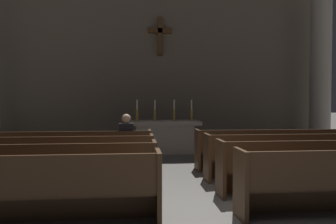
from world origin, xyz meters
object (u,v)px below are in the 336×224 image
candlestick_inner_right (174,114)px  candlestick_outer_right (192,114)px  pew_right_row_4 (275,149)px  pew_left_row_1 (10,191)px  candlestick_inner_left (155,114)px  column_right_third (321,57)px  pew_right_row_3 (297,156)px  altar (165,136)px  pew_left_row_4 (66,152)px  pew_right_row_2 (327,166)px  candlestick_outer_left (137,114)px  pew_left_row_2 (36,172)px  pew_left_row_3 (54,160)px  lone_worshipper (126,141)px

candlestick_inner_right → candlestick_outer_right: (0.55, 0.00, 0.00)m
pew_right_row_4 → pew_left_row_1: bearing=-147.9°
pew_right_row_4 → candlestick_inner_left: size_ratio=5.84×
column_right_third → pew_right_row_3: bearing=-126.0°
altar → candlestick_outer_right: bearing=-0.0°
pew_left_row_1 → pew_left_row_4: bearing=90.0°
pew_right_row_2 → candlestick_inner_left: 5.35m
altar → candlestick_outer_left: 1.09m
pew_left_row_2 → candlestick_outer_left: (1.57, 4.55, 0.74)m
pew_right_row_2 → pew_right_row_3: size_ratio=1.00×
candlestick_outer_left → candlestick_inner_right: 1.15m
candlestick_inner_right → candlestick_inner_left: bearing=180.0°
pew_left_row_1 → altar: 6.07m
pew_left_row_4 → pew_right_row_2: size_ratio=1.00×
candlestick_inner_left → candlestick_outer_left: bearing=180.0°
candlestick_inner_left → pew_left_row_4: bearing=-130.1°
pew_left_row_2 → candlestick_outer_left: candlestick_outer_left is taller
pew_right_row_2 → candlestick_outer_left: bearing=125.8°
pew_right_row_2 → altar: altar is taller
pew_right_row_2 → pew_left_row_1: bearing=-168.2°
pew_left_row_3 → altar: 4.29m
altar → pew_left_row_2: bearing=-118.1°
pew_right_row_3 → pew_left_row_3: bearing=180.0°
pew_left_row_3 → pew_right_row_3: bearing=0.0°
pew_right_row_4 → candlestick_inner_left: (-2.72, 2.52, 0.74)m
candlestick_outer_left → candlestick_inner_right: size_ratio=1.00×
pew_right_row_3 → candlestick_outer_right: candlestick_outer_right is taller
pew_left_row_4 → column_right_third: (8.09, 3.44, 2.72)m
candlestick_outer_left → candlestick_inner_left: bearing=0.0°
pew_left_row_2 → column_right_third: column_right_third is taller
pew_left_row_2 → column_right_third: (8.09, 5.47, 2.72)m
pew_left_row_2 → pew_left_row_3: (0.00, 1.01, 0.00)m
column_right_third → pew_left_row_1: bearing=-141.3°
candlestick_outer_left → column_right_third: bearing=8.0°
candlestick_inner_left → pew_right_row_4: bearing=-42.8°
pew_left_row_4 → lone_worshipper: bearing=1.7°
altar → candlestick_inner_left: 0.75m
pew_left_row_4 → candlestick_inner_right: 3.78m
column_right_third → candlestick_inner_left: size_ratio=10.09×
pew_left_row_2 → pew_right_row_4: size_ratio=1.00×
pew_left_row_3 → candlestick_inner_left: 4.19m
pew_right_row_4 → candlestick_outer_right: 3.06m
lone_worshipper → altar: bearing=66.4°
pew_left_row_4 → pew_right_row_3: size_ratio=1.00×
pew_left_row_3 → pew_left_row_4: size_ratio=1.00×
pew_right_row_3 → column_right_third: 6.14m
candlestick_inner_left → candlestick_inner_right: same height
pew_right_row_2 → lone_worshipper: (-3.51, 2.07, 0.22)m
candlestick_inner_right → lone_worshipper: size_ratio=0.49×
pew_left_row_3 → altar: size_ratio=1.73×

